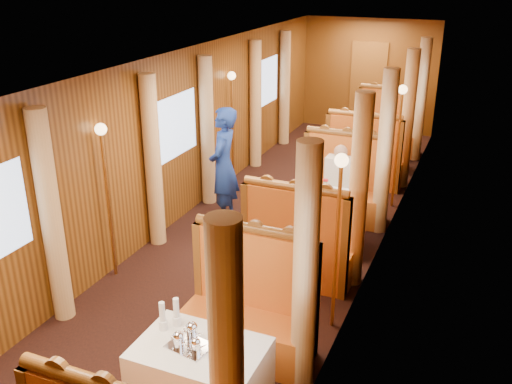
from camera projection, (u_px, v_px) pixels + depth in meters
The scene contains 44 objects.
floor at pixel (270, 236), 8.15m from camera, with size 3.00×12.00×0.01m, color black, non-canonical shape.
ceiling at pixel (272, 59), 7.21m from camera, with size 3.00×12.00×0.01m, color silver, non-canonical shape.
wall_far at pixel (369, 76), 12.80m from camera, with size 3.00×2.50×0.01m, color brown, non-canonical shape.
wall_left at pixel (175, 140), 8.22m from camera, with size 12.00×2.50×0.01m, color brown, non-canonical shape.
wall_right at pixel (383, 167), 7.14m from camera, with size 12.00×2.50×0.01m, color brown, non-canonical shape.
doorway_far at pixel (368, 87), 12.87m from camera, with size 0.80×0.04×2.00m, color brown.
table_near at pixel (201, 384), 4.75m from camera, with size 1.05×0.72×0.75m, color white.
banquette_near_aft at pixel (249, 315), 5.60m from camera, with size 1.30×0.55×1.34m.
table_mid at pixel (322, 220), 7.74m from camera, with size 1.05×0.72×0.75m, color white.
banquette_mid_fwd at pixel (298, 250), 6.86m from camera, with size 1.30×0.55×1.34m.
banquette_mid_aft at pixel (342, 191), 8.59m from camera, with size 1.30×0.55×1.34m.
table_far at pixel (376, 148), 10.73m from camera, with size 1.05×0.72×0.75m, color white.
banquette_far_fwd at pixel (364, 162), 9.85m from camera, with size 1.30×0.55×1.34m.
banquette_far_aft at pixel (386, 132), 11.58m from camera, with size 1.30×0.55×1.34m.
tea_tray at pixel (189, 346), 4.61m from camera, with size 0.34×0.26×0.01m, color silver.
teapot_left at pixel (179, 342), 4.57m from camera, with size 0.15×0.11×0.12m, color silver, non-canonical shape.
teapot_right at pixel (196, 348), 4.52m from camera, with size 0.14×0.10×0.11m, color silver, non-canonical shape.
teapot_back at pixel (192, 334), 4.67m from camera, with size 0.16×0.12×0.13m, color silver, non-canonical shape.
fruit_plate at pixel (225, 366), 4.37m from camera, with size 0.21×0.21×0.05m.
cup_inboard at pixel (163, 319), 4.80m from camera, with size 0.08×0.08×0.26m.
cup_outboard at pixel (177, 315), 4.85m from camera, with size 0.08×0.08×0.26m.
rose_vase_mid at pixel (325, 184), 7.49m from camera, with size 0.06×0.06×0.36m.
rose_vase_far at pixel (378, 120), 10.51m from camera, with size 0.06×0.06×0.36m.
curtain_left_near_b at pixel (51, 219), 5.88m from camera, with size 0.22×0.22×2.35m, color #E4B475.
window_right_near at pixel (286, 292), 4.09m from camera, with size 1.20×0.90×0.01m, color #97ADCD, non-canonical shape.
curtain_right_near_b at pixel (305, 272), 4.89m from camera, with size 0.22×0.22×2.35m, color #E4B475.
window_left_mid at pixel (175, 127), 8.14m from camera, with size 1.20×0.90×0.01m, color #97ADCD, non-canonical shape.
curtain_left_mid_a at pixel (153, 162), 7.54m from camera, with size 0.22×0.22×2.35m, color #E4B475.
curtain_left_mid_b at pixel (207, 132), 8.87m from camera, with size 0.22×0.22×2.35m, color #E4B475.
window_right_mid at pixel (383, 152), 7.07m from camera, with size 1.20×0.90×0.01m, color #97ADCD, non-canonical shape.
curtain_right_mid_a at pixel (358, 193), 6.55m from camera, with size 0.22×0.22×2.35m, color #E4B475.
curtain_right_mid_b at pixel (385, 154), 7.88m from camera, with size 0.22×0.22×2.35m, color #E4B475.
window_left_far at pixel (266, 82), 11.13m from camera, with size 1.20×0.90×0.01m, color #97ADCD, non-canonical shape.
curtain_left_far_a at pixel (255, 105), 10.53m from camera, with size 0.22×0.22×2.35m, color #E4B475.
curtain_left_far_b at pixel (285, 89), 11.86m from camera, with size 0.22×0.22×2.35m, color #E4B475.
window_right_far at pixel (422, 95), 10.06m from camera, with size 1.20×0.90×0.01m, color #97ADCD, non-canonical shape.
curtain_right_far_a at pixel (407, 120), 9.54m from camera, with size 0.22×0.22×2.35m, color #E4B475.
curtain_right_far_b at pixel (420, 100), 10.87m from camera, with size 0.22×0.22×2.35m, color #E4B475.
sconce_left_fore at pixel (105, 170), 6.64m from camera, with size 0.14×0.14×1.95m.
sconce_right_fore at pixel (339, 208), 5.63m from camera, with size 0.14×0.14×1.95m.
sconce_left_aft at pixel (232, 105), 9.63m from camera, with size 0.14×0.14×1.95m.
sconce_right_aft at pixel (400, 122), 8.62m from camera, with size 0.14×0.14×1.95m.
steward at pixel (224, 166), 8.30m from camera, with size 0.64×0.42×1.75m, color navy.
passenger at pixel (339, 176), 8.28m from camera, with size 0.40×0.44×0.76m.
Camera 1 is at (2.65, -6.82, 3.65)m, focal length 40.00 mm.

